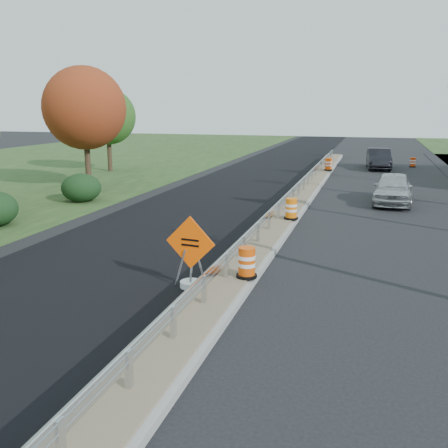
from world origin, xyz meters
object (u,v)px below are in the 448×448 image
(caution_sign, at_px, (191,270))
(barrel_shoulder_far, at_px, (413,162))
(barrel_median_mid, at_px, (291,209))
(car_silver, at_px, (393,188))
(barrel_median_near, at_px, (247,263))
(barrel_median_far, at_px, (328,165))
(car_dark_mid, at_px, (379,159))

(caution_sign, height_order, barrel_shoulder_far, caution_sign)
(barrel_median_mid, relative_size, car_silver, 0.19)
(barrel_median_near, height_order, barrel_median_mid, barrel_median_mid)
(caution_sign, relative_size, barrel_median_far, 2.22)
(barrel_median_mid, bearing_deg, barrel_shoulder_far, 74.81)
(barrel_shoulder_far, bearing_deg, barrel_median_mid, -105.19)
(barrel_median_near, bearing_deg, car_dark_mid, 82.92)
(caution_sign, relative_size, barrel_median_mid, 2.28)
(car_dark_mid, bearing_deg, barrel_median_far, -136.22)
(barrel_median_mid, relative_size, barrel_shoulder_far, 1.12)
(caution_sign, distance_m, barrel_shoulder_far, 33.22)
(car_dark_mid, bearing_deg, car_silver, -91.63)
(barrel_median_mid, height_order, car_silver, car_silver)
(car_dark_mid, bearing_deg, caution_sign, -103.74)
(barrel_shoulder_far, distance_m, car_dark_mid, 3.51)
(barrel_shoulder_far, height_order, car_silver, car_silver)
(barrel_median_near, relative_size, barrel_median_mid, 0.97)
(caution_sign, xyz_separation_m, car_silver, (5.78, 14.78, 0.28))
(barrel_median_far, bearing_deg, car_silver, -69.06)
(car_dark_mid, bearing_deg, barrel_median_near, -101.19)
(caution_sign, distance_m, barrel_median_near, 1.59)
(barrel_median_mid, bearing_deg, caution_sign, -99.66)
(caution_sign, xyz_separation_m, barrel_median_mid, (1.45, 8.52, 0.14))
(barrel_median_mid, distance_m, car_silver, 7.62)
(caution_sign, bearing_deg, car_silver, 74.60)
(barrel_median_mid, bearing_deg, car_silver, 55.32)
(barrel_median_near, distance_m, barrel_median_mid, 7.87)
(barrel_median_far, bearing_deg, car_dark_mid, 47.89)
(barrel_median_far, distance_m, car_silver, 12.13)
(barrel_median_mid, xyz_separation_m, barrel_median_far, (-0.00, 17.59, 0.01))
(caution_sign, bearing_deg, barrel_shoulder_far, 82.21)
(barrel_median_mid, height_order, barrel_shoulder_far, barrel_median_mid)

